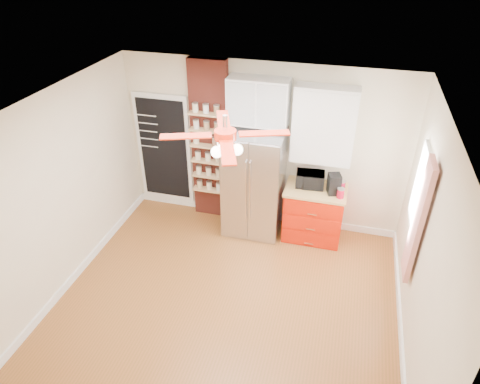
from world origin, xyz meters
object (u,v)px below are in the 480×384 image
(toaster_oven, at_px, (310,180))
(coffee_maker, at_px, (334,184))
(fridge, at_px, (254,183))
(ceiling_fan, at_px, (225,135))
(pantry_jar_oats, at_px, (196,139))
(canister_left, at_px, (341,193))
(red_cabinet, at_px, (313,213))

(toaster_oven, height_order, coffee_maker, coffee_maker)
(fridge, xyz_separation_m, toaster_oven, (0.86, 0.10, 0.14))
(ceiling_fan, distance_m, pantry_jar_oats, 2.31)
(ceiling_fan, relative_size, canister_left, 9.60)
(red_cabinet, relative_size, coffee_maker, 3.00)
(fridge, xyz_separation_m, ceiling_fan, (0.05, -1.63, 1.55))
(coffee_maker, distance_m, pantry_jar_oats, 2.27)
(coffee_maker, height_order, pantry_jar_oats, pantry_jar_oats)
(fridge, distance_m, pantry_jar_oats, 1.16)
(ceiling_fan, distance_m, toaster_oven, 2.37)
(toaster_oven, bearing_deg, canister_left, -28.70)
(pantry_jar_oats, bearing_deg, ceiling_fan, -59.91)
(ceiling_fan, relative_size, toaster_oven, 3.28)
(coffee_maker, xyz_separation_m, pantry_jar_oats, (-2.23, 0.18, 0.38))
(canister_left, height_order, pantry_jar_oats, pantry_jar_oats)
(ceiling_fan, bearing_deg, red_cabinet, 61.29)
(red_cabinet, height_order, coffee_maker, coffee_maker)
(coffee_maker, relative_size, pantry_jar_oats, 2.56)
(fridge, height_order, coffee_maker, fridge)
(fridge, bearing_deg, ceiling_fan, -88.24)
(coffee_maker, height_order, canister_left, coffee_maker)
(red_cabinet, relative_size, canister_left, 6.44)
(ceiling_fan, height_order, coffee_maker, ceiling_fan)
(coffee_maker, bearing_deg, toaster_oven, 146.75)
(canister_left, distance_m, pantry_jar_oats, 2.40)
(toaster_oven, distance_m, coffee_maker, 0.38)
(toaster_oven, distance_m, canister_left, 0.53)
(toaster_oven, relative_size, pantry_jar_oats, 3.49)
(red_cabinet, relative_size, toaster_oven, 2.20)
(toaster_oven, distance_m, pantry_jar_oats, 1.91)
(fridge, height_order, canister_left, fridge)
(toaster_oven, xyz_separation_m, coffee_maker, (0.37, -0.11, 0.04))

